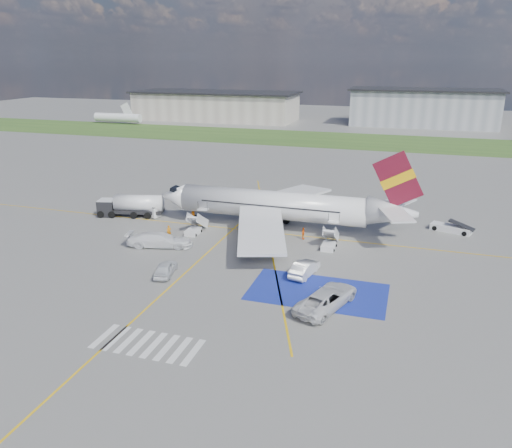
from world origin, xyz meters
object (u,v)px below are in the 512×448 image
object	(u,v)px
airliner	(282,206)
van_white_b	(160,238)
car_silver_b	(305,268)
van_white_a	(327,295)
car_silver_a	(165,268)
fuel_tanker	(131,207)
gpu_cart	(153,212)
belt_loader	(451,229)

from	to	relation	value
airliner	van_white_b	world-z (taller)	airliner
airliner	car_silver_b	size ratio (longest dim) A/B	7.25
van_white_a	car_silver_a	bearing A→B (deg)	13.03
car_silver_a	fuel_tanker	bearing A→B (deg)	-62.24
fuel_tanker	van_white_a	xyz separation A→B (m)	(33.10, -19.80, -0.17)
gpu_cart	car_silver_a	distance (m)	21.51
car_silver_a	van_white_b	distance (m)	8.91
airliner	belt_loader	distance (m)	23.50
airliner	gpu_cart	distance (m)	20.03
belt_loader	van_white_a	bearing A→B (deg)	-97.01
car_silver_a	car_silver_b	size ratio (longest dim) A/B	0.91
car_silver_a	van_white_a	xyz separation A→B (m)	(18.26, -2.06, 0.44)
belt_loader	van_white_a	xyz separation A→B (m)	(-12.64, -26.86, 0.80)
belt_loader	car_silver_b	world-z (taller)	belt_loader
belt_loader	van_white_b	xyz separation A→B (m)	(-35.61, -17.25, 0.79)
car_silver_b	van_white_a	distance (m)	7.50
car_silver_b	van_white_b	bearing A→B (deg)	2.69
belt_loader	van_white_b	size ratio (longest dim) A/B	0.95
fuel_tanker	van_white_a	bearing A→B (deg)	-43.72
gpu_cart	van_white_b	xyz separation A→B (m)	(6.78, -10.64, 0.41)
van_white_a	belt_loader	bearing A→B (deg)	-95.75
gpu_cart	belt_loader	bearing A→B (deg)	31.14
gpu_cart	airliner	bearing A→B (deg)	24.20
belt_loader	van_white_a	distance (m)	29.69
van_white_a	gpu_cart	bearing A→B (deg)	-14.78
belt_loader	van_white_b	bearing A→B (deg)	-135.96
van_white_b	car_silver_b	bearing A→B (deg)	-111.47
fuel_tanker	van_white_b	distance (m)	14.37
gpu_cart	van_white_a	world-z (taller)	van_white_a
gpu_cart	car_silver_b	bearing A→B (deg)	-5.33
fuel_tanker	gpu_cart	size ratio (longest dim) A/B	4.01
car_silver_a	van_white_b	xyz separation A→B (m)	(-4.71, 7.55, 0.43)
car_silver_b	van_white_a	world-z (taller)	van_white_a
fuel_tanker	van_white_b	xyz separation A→B (m)	(10.13, -10.19, -0.18)
fuel_tanker	belt_loader	xyz separation A→B (m)	(45.74, 7.06, -0.97)
airliner	gpu_cart	size ratio (longest dim) A/B	14.71
van_white_a	van_white_b	distance (m)	24.90
car_silver_b	van_white_b	xyz separation A→B (m)	(-19.38, 3.04, 0.38)
airliner	van_white_b	xyz separation A→B (m)	(-13.07, -11.31, -2.17)
fuel_tanker	belt_loader	size ratio (longest dim) A/B	1.70
gpu_cart	van_white_b	bearing A→B (deg)	-35.21
car_silver_b	belt_loader	bearing A→B (deg)	-117.07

